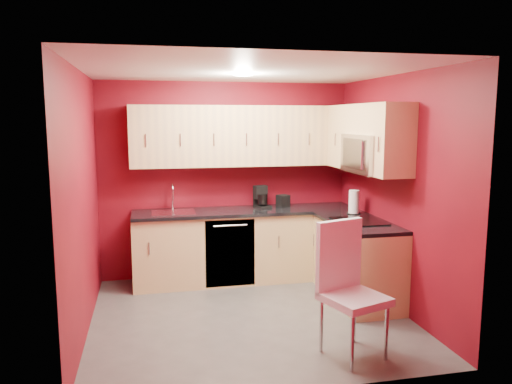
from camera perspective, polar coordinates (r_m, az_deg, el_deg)
name	(u,v)px	position (r m, az deg, el deg)	size (l,w,h in m)	color
floor	(249,316)	(5.35, -0.75, -14.01)	(3.20, 3.20, 0.00)	#514E4C
ceiling	(249,71)	(4.97, -0.81, 13.71)	(3.20, 3.20, 0.00)	white
wall_back	(226,180)	(6.47, -3.44, 1.37)	(3.20, 3.20, 0.00)	maroon
wall_front	(291,230)	(3.58, 4.05, -4.36)	(3.20, 3.20, 0.00)	maroon
wall_left	(82,204)	(4.95, -19.24, -1.26)	(3.00, 3.00, 0.00)	maroon
wall_right	(395,193)	(5.55, 15.62, -0.09)	(3.00, 3.00, 0.00)	maroon
base_cabinets_back	(246,246)	(6.37, -1.16, -6.20)	(2.80, 0.60, 0.87)	tan
base_cabinets_right	(357,262)	(5.81, 11.50, -7.80)	(0.60, 1.30, 0.87)	tan
countertop_back	(246,211)	(6.26, -1.15, -2.20)	(2.80, 0.63, 0.04)	black
countertop_right	(358,223)	(5.69, 11.56, -3.44)	(0.63, 1.27, 0.04)	black
upper_cabinets_back	(244,136)	(6.29, -1.42, 6.43)	(2.80, 0.35, 0.75)	tan
upper_cabinets_right	(364,132)	(5.82, 12.29, 6.70)	(0.35, 1.55, 0.75)	tan
microwave	(371,154)	(5.60, 12.96, 4.29)	(0.42, 0.76, 0.42)	silver
cooktop	(359,221)	(5.65, 11.66, -3.27)	(0.50, 0.55, 0.01)	black
sink	(173,209)	(6.16, -9.43, -1.97)	(0.52, 0.42, 0.35)	silver
dishwasher_front	(230,253)	(6.05, -2.97, -7.00)	(0.60, 0.02, 0.82)	black
downlight	(243,75)	(5.26, -1.48, 13.25)	(0.20, 0.20, 0.01)	white
coffee_maker	(263,197)	(6.36, 0.76, -0.56)	(0.17, 0.22, 0.28)	black
napkin_holder	(283,201)	(6.49, 3.10, -0.99)	(0.14, 0.14, 0.15)	black
paper_towel	(354,202)	(6.06, 11.12, -1.14)	(0.16, 0.16, 0.28)	white
dining_chair	(354,291)	(4.41, 11.19, -11.07)	(0.47, 0.49, 1.16)	silver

